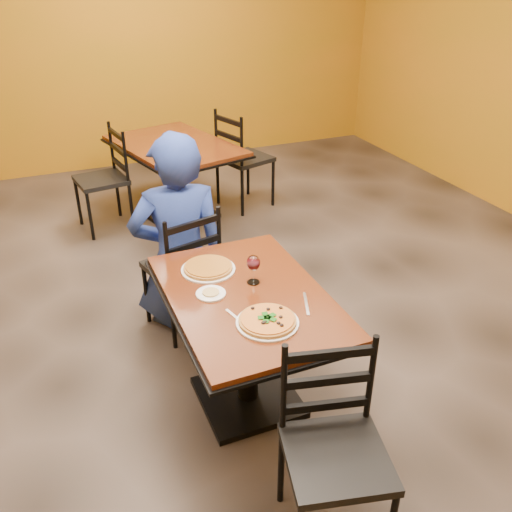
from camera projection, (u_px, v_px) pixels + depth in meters
name	position (u px, v px, depth m)	size (l,w,h in m)	color
floor	(220.00, 351.00, 3.67)	(7.00, 8.00, 0.01)	black
wall_back	(99.00, 39.00, 6.18)	(7.00, 0.01, 3.00)	#B26B13
table_main	(247.00, 324.00, 3.00)	(0.83, 1.23, 0.75)	#622C0F
table_second	(176.00, 162.00, 5.31)	(1.23, 1.56, 0.75)	#622C0F
chair_main_near	(336.00, 459.00, 2.30)	(0.43, 0.43, 0.95)	black
chair_main_far	(181.00, 268.00, 3.71)	(0.42, 0.42, 0.94)	black
chair_second_left	(101.00, 181.00, 5.11)	(0.44, 0.44, 0.96)	black
chair_second_right	(245.00, 159.00, 5.59)	(0.45, 0.45, 1.01)	black
diner	(178.00, 231.00, 3.70)	(0.67, 0.44, 1.38)	navy
plate_main	(267.00, 323.00, 2.67)	(0.31, 0.31, 0.01)	white
pizza_main	(267.00, 320.00, 2.66)	(0.28, 0.28, 0.02)	maroon
plate_far	(208.00, 269.00, 3.12)	(0.31, 0.31, 0.01)	white
pizza_far	(208.00, 267.00, 3.11)	(0.28, 0.28, 0.02)	#B08921
side_plate	(211.00, 294.00, 2.90)	(0.16, 0.16, 0.01)	white
dip	(211.00, 292.00, 2.89)	(0.09, 0.09, 0.01)	tan
wine_glass	(253.00, 268.00, 2.96)	(0.08, 0.08, 0.18)	white
fork	(237.00, 318.00, 2.71)	(0.01, 0.19, 0.00)	silver
knife	(306.00, 304.00, 2.82)	(0.01, 0.21, 0.00)	silver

